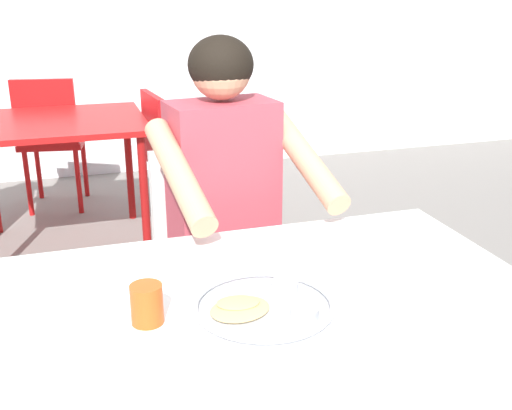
% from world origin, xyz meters
% --- Properties ---
extents(table_foreground, '(1.29, 0.92, 0.73)m').
position_xyz_m(table_foreground, '(0.05, 0.10, 0.66)').
color(table_foreground, white).
rests_on(table_foreground, ground).
extents(thali_tray, '(0.31, 0.31, 0.03)m').
position_xyz_m(thali_tray, '(0.03, 0.09, 0.74)').
color(thali_tray, '#B7BABF').
rests_on(thali_tray, table_foreground).
extents(drinking_cup, '(0.07, 0.07, 0.09)m').
position_xyz_m(drinking_cup, '(-0.22, 0.11, 0.77)').
color(drinking_cup, '#D84C19').
rests_on(drinking_cup, table_foreground).
extents(chair_foreground, '(0.44, 0.46, 0.84)m').
position_xyz_m(chair_foreground, '(0.12, 0.97, 0.50)').
color(chair_foreground, silver).
rests_on(chair_foreground, ground).
extents(diner_foreground, '(0.54, 0.58, 1.25)m').
position_xyz_m(diner_foreground, '(0.14, 0.75, 0.75)').
color(diner_foreground, '#292929').
rests_on(diner_foreground, ground).
extents(table_background_red, '(0.91, 0.81, 0.72)m').
position_xyz_m(table_background_red, '(-0.39, 2.34, 0.64)').
color(table_background_red, '#B71414').
rests_on(table_background_red, ground).
extents(chair_red_right, '(0.48, 0.47, 0.83)m').
position_xyz_m(chair_red_right, '(0.25, 2.37, 0.48)').
color(chair_red_right, red).
rests_on(chair_red_right, ground).
extents(chair_red_far, '(0.45, 0.48, 0.86)m').
position_xyz_m(chair_red_far, '(-0.43, 2.99, 0.50)').
color(chair_red_far, red).
rests_on(chair_red_far, ground).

